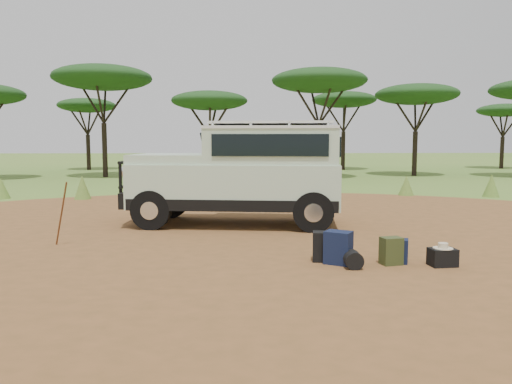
{
  "coord_description": "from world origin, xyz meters",
  "views": [
    {
      "loc": [
        -0.41,
        -9.65,
        2.13
      ],
      "look_at": [
        -0.04,
        1.05,
        1.0
      ],
      "focal_mm": 35.0,
      "sensor_mm": 36.0,
      "label": 1
    }
  ],
  "objects_px": {
    "safari_vehicle": "(243,176)",
    "backpack_navy": "(338,248)",
    "hard_case": "(443,257)",
    "walking_staff": "(61,214)",
    "backpack_black": "(324,247)",
    "backpack_olive": "(391,251)",
    "duffel_navy": "(397,251)"
  },
  "relations": [
    {
      "from": "backpack_navy",
      "to": "duffel_navy",
      "type": "xyz_separation_m",
      "value": [
        1.03,
        0.06,
        -0.08
      ]
    },
    {
      "from": "walking_staff",
      "to": "hard_case",
      "type": "xyz_separation_m",
      "value": [
        6.96,
        -1.85,
        -0.5
      ]
    },
    {
      "from": "backpack_black",
      "to": "backpack_navy",
      "type": "bearing_deg",
      "value": -33.99
    },
    {
      "from": "walking_staff",
      "to": "backpack_black",
      "type": "xyz_separation_m",
      "value": [
        5.02,
        -1.45,
        -0.39
      ]
    },
    {
      "from": "walking_staff",
      "to": "safari_vehicle",
      "type": "bearing_deg",
      "value": -20.83
    },
    {
      "from": "duffel_navy",
      "to": "backpack_olive",
      "type": "bearing_deg",
      "value": -116.18
    },
    {
      "from": "backpack_olive",
      "to": "duffel_navy",
      "type": "distance_m",
      "value": 0.19
    },
    {
      "from": "backpack_navy",
      "to": "hard_case",
      "type": "bearing_deg",
      "value": 22.91
    },
    {
      "from": "backpack_black",
      "to": "backpack_olive",
      "type": "bearing_deg",
      "value": -4.56
    },
    {
      "from": "backpack_olive",
      "to": "hard_case",
      "type": "relative_size",
      "value": 1.1
    },
    {
      "from": "safari_vehicle",
      "to": "backpack_navy",
      "type": "relative_size",
      "value": 9.54
    },
    {
      "from": "backpack_black",
      "to": "duffel_navy",
      "type": "height_order",
      "value": "backpack_black"
    },
    {
      "from": "backpack_navy",
      "to": "backpack_olive",
      "type": "xyz_separation_m",
      "value": [
        0.89,
        -0.07,
        -0.05
      ]
    },
    {
      "from": "backpack_navy",
      "to": "safari_vehicle",
      "type": "bearing_deg",
      "value": 140.94
    },
    {
      "from": "backpack_navy",
      "to": "backpack_olive",
      "type": "relative_size",
      "value": 1.2
    },
    {
      "from": "walking_staff",
      "to": "backpack_navy",
      "type": "distance_m",
      "value": 5.5
    },
    {
      "from": "backpack_olive",
      "to": "hard_case",
      "type": "xyz_separation_m",
      "value": [
        0.83,
        -0.14,
        -0.09
      ]
    },
    {
      "from": "backpack_navy",
      "to": "backpack_olive",
      "type": "height_order",
      "value": "backpack_navy"
    },
    {
      "from": "backpack_black",
      "to": "backpack_olive",
      "type": "xyz_separation_m",
      "value": [
        1.11,
        -0.27,
        -0.02
      ]
    },
    {
      "from": "hard_case",
      "to": "duffel_navy",
      "type": "bearing_deg",
      "value": 153.41
    },
    {
      "from": "safari_vehicle",
      "to": "hard_case",
      "type": "bearing_deg",
      "value": -45.22
    },
    {
      "from": "hard_case",
      "to": "backpack_olive",
      "type": "bearing_deg",
      "value": 165.1
    },
    {
      "from": "hard_case",
      "to": "backpack_black",
      "type": "bearing_deg",
      "value": 162.52
    },
    {
      "from": "backpack_black",
      "to": "backpack_olive",
      "type": "relative_size",
      "value": 1.1
    },
    {
      "from": "backpack_olive",
      "to": "backpack_navy",
      "type": "bearing_deg",
      "value": 162.31
    },
    {
      "from": "safari_vehicle",
      "to": "backpack_navy",
      "type": "distance_m",
      "value": 4.49
    },
    {
      "from": "walking_staff",
      "to": "duffel_navy",
      "type": "xyz_separation_m",
      "value": [
        6.27,
        -1.59,
        -0.44
      ]
    },
    {
      "from": "duffel_navy",
      "to": "hard_case",
      "type": "distance_m",
      "value": 0.75
    },
    {
      "from": "safari_vehicle",
      "to": "backpack_olive",
      "type": "height_order",
      "value": "safari_vehicle"
    },
    {
      "from": "hard_case",
      "to": "backpack_navy",
      "type": "bearing_deg",
      "value": 167.56
    },
    {
      "from": "safari_vehicle",
      "to": "backpack_olive",
      "type": "relative_size",
      "value": 11.5
    },
    {
      "from": "duffel_navy",
      "to": "backpack_black",
      "type": "bearing_deg",
      "value": -166.46
    }
  ]
}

